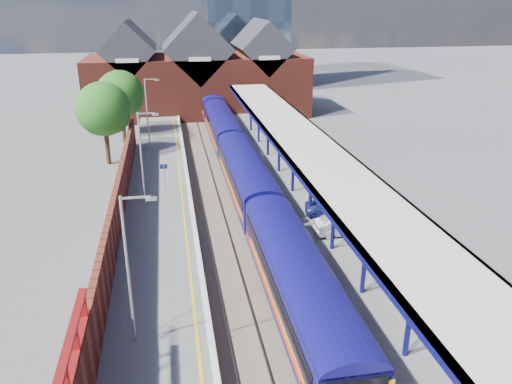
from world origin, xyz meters
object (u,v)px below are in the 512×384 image
parked_car_dark (415,264)px  parked_car_silver (345,224)px  lamp_post_d (148,109)px  parked_car_red (507,368)px  train (233,147)px  platform_sign (164,174)px  lamp_post_b (131,262)px  parked_car_blue (333,208)px  lamp_post_c (143,154)px

parked_car_dark → parked_car_silver: bearing=26.2°
lamp_post_d → parked_car_red: size_ratio=1.92×
train → parked_car_dark: bearing=-73.4°
lamp_post_d → platform_sign: (1.36, -14.00, -2.30)m
lamp_post_b → parked_car_blue: 17.85m
lamp_post_c → parked_car_red: (14.62, -21.18, -3.37)m
parked_car_silver → parked_car_blue: size_ratio=1.01×
train → lamp_post_d: size_ratio=9.41×
lamp_post_d → parked_car_silver: 26.68m
lamp_post_b → platform_sign: lamp_post_b is taller
platform_sign → parked_car_blue: 13.23m
parked_car_dark → parked_car_blue: 8.83m
lamp_post_c → parked_car_silver: 15.04m
lamp_post_b → platform_sign: 18.20m
parked_car_dark → parked_car_blue: bearing=18.5°
train → parked_car_blue: bearing=-71.0°
parked_car_dark → lamp_post_b: bearing=108.1°
train → parked_car_silver: 18.51m
lamp_post_b → lamp_post_c: bearing=90.0°
train → lamp_post_c: 13.54m
train → lamp_post_d: lamp_post_d is taller
lamp_post_b → lamp_post_d: size_ratio=1.00×
parked_car_silver → parked_car_dark: parked_car_dark is taller
lamp_post_b → platform_sign: (1.36, 18.00, -2.30)m
parked_car_red → platform_sign: bearing=56.6°
parked_car_silver → platform_sign: bearing=49.7°
lamp_post_c → lamp_post_d: bearing=90.0°
lamp_post_b → parked_car_dark: bearing=11.9°
platform_sign → lamp_post_b: bearing=-94.3°
lamp_post_c → parked_car_red: lamp_post_c is taller
lamp_post_c → lamp_post_d: 16.00m
train → lamp_post_c: bearing=-126.4°
lamp_post_d → parked_car_silver: (12.79, -23.18, -3.33)m
parked_car_dark → parked_car_blue: size_ratio=1.17×
parked_car_red → parked_car_silver: bearing=34.3°
train → parked_car_blue: size_ratio=16.70×
train → parked_car_red: bearing=-78.0°
lamp_post_b → lamp_post_d: same height
platform_sign → parked_car_blue: size_ratio=0.63×
lamp_post_c → parked_car_dark: bearing=-40.9°
train → parked_car_silver: size_ratio=16.47×
platform_sign → parked_car_silver: bearing=-38.8°
parked_car_silver → lamp_post_b: bearing=123.1°
platform_sign → parked_car_red: size_ratio=0.69×
parked_car_silver → parked_car_dark: bearing=-161.5°
parked_car_red → parked_car_blue: (-1.64, 16.94, -0.07)m
train → lamp_post_c: size_ratio=9.41×
parked_car_red → parked_car_dark: (0.24, 8.31, 0.05)m
platform_sign → parked_car_dark: (13.50, -14.87, -1.02)m
train → parked_car_dark: 24.54m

